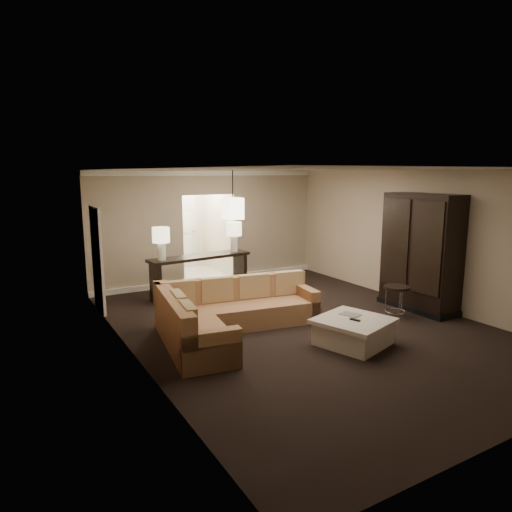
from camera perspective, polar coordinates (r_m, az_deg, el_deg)
ground at (r=8.42m, az=5.72°, el=-8.70°), size 8.00×8.00×0.00m
wall_back at (r=11.52m, az=-5.85°, el=3.64°), size 6.00×0.04×2.80m
wall_left at (r=6.79m, az=-15.09°, el=-1.44°), size 0.04×8.00×2.80m
wall_right at (r=10.11m, az=19.83°, el=2.12°), size 0.04×8.00×2.80m
ceiling at (r=7.96m, az=6.10°, el=10.71°), size 6.00×8.00×0.02m
crown_molding at (r=11.39m, az=-5.87°, el=10.27°), size 6.00×0.10×0.12m
baseboard at (r=11.71m, az=-5.62°, el=-2.91°), size 6.00×0.10×0.12m
side_door at (r=9.55m, az=-19.22°, el=-0.43°), size 0.05×0.90×2.10m
foyer at (r=12.76m, az=-8.32°, el=3.79°), size 1.44×2.02×2.80m
sectional_sofa at (r=7.92m, az=-3.75°, el=-7.28°), size 3.18×2.41×0.87m
coffee_table at (r=7.64m, az=12.05°, el=-9.18°), size 1.34×1.34×0.45m
console_table at (r=10.37m, az=-6.99°, el=-1.94°), size 2.41×0.76×0.91m
armoire at (r=9.72m, az=19.92°, el=0.15°), size 0.70×1.63×2.34m
drink_table at (r=9.17m, az=17.14°, el=-4.68°), size 0.49×0.49×0.61m
table_lamp_left at (r=9.83m, az=-11.79°, el=2.18°), size 0.37×0.37×0.70m
table_lamp_right at (r=10.68m, az=-2.77°, el=3.04°), size 0.37×0.37×0.70m
pendant_light at (r=10.30m, az=-2.91°, el=5.97°), size 0.38×0.38×1.09m
person at (r=12.90m, az=-10.55°, el=1.76°), size 0.63×0.44×1.69m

